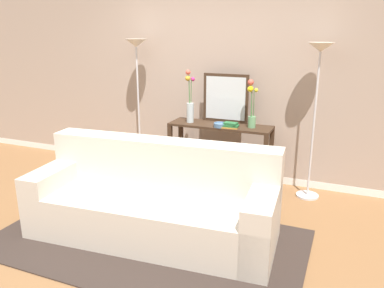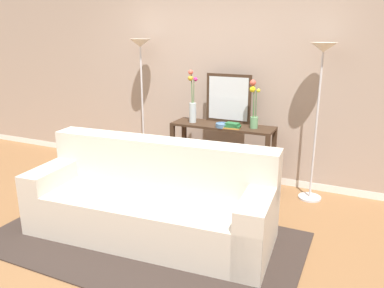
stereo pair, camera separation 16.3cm
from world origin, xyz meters
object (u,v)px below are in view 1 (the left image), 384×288
object	(u,v)px
floor_lamp_right	(318,78)
book_stack	(231,125)
floor_lamp_left	(137,69)
console_table	(220,144)
fruit_bowl	(220,125)
vase_short_flowers	(252,106)
couch	(154,204)
vase_tall_flowers	(190,104)
wall_mirror	(226,98)
book_row_under_console	(191,176)

from	to	relation	value
floor_lamp_right	book_stack	xyz separation A→B (m)	(-0.92, -0.17, -0.57)
floor_lamp_left	console_table	bearing A→B (deg)	-2.73
floor_lamp_left	fruit_bowl	size ratio (longest dim) A/B	11.83
vase_short_flowers	fruit_bowl	bearing A→B (deg)	-160.92
floor_lamp_left	vase_short_flowers	size ratio (longest dim) A/B	3.16
fruit_bowl	book_stack	size ratio (longest dim) A/B	0.75
couch	vase_tall_flowers	bearing A→B (deg)	98.85
floor_lamp_left	book_stack	size ratio (longest dim) A/B	8.82
floor_lamp_right	vase_short_flowers	size ratio (longest dim) A/B	3.13
couch	console_table	world-z (taller)	couch
vase_short_flowers	wall_mirror	bearing A→B (deg)	156.61
console_table	book_stack	size ratio (longest dim) A/B	6.22
couch	fruit_bowl	size ratio (longest dim) A/B	15.56
floor_lamp_right	vase_tall_flowers	world-z (taller)	floor_lamp_right
floor_lamp_left	vase_short_flowers	bearing A→B (deg)	-2.13
floor_lamp_right	wall_mirror	xyz separation A→B (m)	(-1.07, 0.10, -0.31)
floor_lamp_left	floor_lamp_right	bearing A→B (deg)	-0.00
vase_tall_flowers	fruit_bowl	size ratio (longest dim) A/B	4.30
floor_lamp_right	wall_mirror	bearing A→B (deg)	174.56
wall_mirror	floor_lamp_left	bearing A→B (deg)	-175.05
couch	floor_lamp_right	xyz separation A→B (m)	(1.26, 1.47, 1.07)
floor_lamp_left	book_row_under_console	bearing A→B (deg)	-4.11
console_table	wall_mirror	world-z (taller)	wall_mirror
floor_lamp_left	book_stack	bearing A→B (deg)	-7.25
fruit_bowl	console_table	bearing A→B (deg)	106.24
floor_lamp_left	fruit_bowl	world-z (taller)	floor_lamp_left
console_table	fruit_bowl	xyz separation A→B (m)	(0.03, -0.12, 0.27)
vase_tall_flowers	fruit_bowl	bearing A→B (deg)	-11.47
book_stack	wall_mirror	bearing A→B (deg)	119.81
couch	floor_lamp_right	bearing A→B (deg)	49.48
floor_lamp_left	vase_short_flowers	world-z (taller)	floor_lamp_left
vase_short_flowers	book_stack	distance (m)	0.33
vase_tall_flowers	vase_short_flowers	size ratio (longest dim) A/B	1.15
book_row_under_console	book_stack	bearing A→B (deg)	-11.54
couch	book_stack	xyz separation A→B (m)	(0.34, 1.30, 0.50)
couch	floor_lamp_right	size ratio (longest dim) A/B	1.33
book_stack	vase_short_flowers	bearing A→B (deg)	27.76
floor_lamp_right	vase_tall_flowers	distance (m)	1.52
vase_short_flowers	book_stack	world-z (taller)	vase_short_flowers
floor_lamp_right	wall_mirror	world-z (taller)	floor_lamp_right
vase_tall_flowers	vase_short_flowers	distance (m)	0.77
floor_lamp_left	couch	bearing A→B (deg)	-55.86
console_table	book_row_under_console	bearing A→B (deg)	180.00
couch	fruit_bowl	xyz separation A→B (m)	(0.21, 1.29, 0.49)
floor_lamp_right	fruit_bowl	size ratio (longest dim) A/B	11.71
floor_lamp_right	book_row_under_console	bearing A→B (deg)	-177.83
book_stack	book_row_under_console	bearing A→B (deg)	168.46
couch	vase_tall_flowers	xyz separation A→B (m)	(-0.21, 1.38, 0.70)
fruit_bowl	book_stack	bearing A→B (deg)	2.72
console_table	book_stack	world-z (taller)	book_stack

